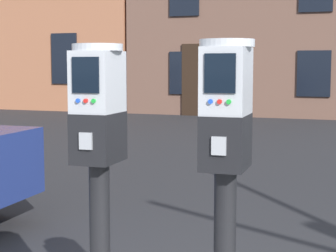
% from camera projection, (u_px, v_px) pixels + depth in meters
% --- Properties ---
extents(parking_meter_near_kerb, '(0.22, 0.26, 1.43)m').
position_uv_depth(parking_meter_near_kerb, '(99.00, 148.00, 2.46)').
color(parking_meter_near_kerb, black).
rests_on(parking_meter_near_kerb, sidewalk_slab).
extents(parking_meter_twin_adjacent, '(0.22, 0.26, 1.44)m').
position_uv_depth(parking_meter_twin_adjacent, '(226.00, 153.00, 2.26)').
color(parking_meter_twin_adjacent, black).
rests_on(parking_meter_twin_adjacent, sidewalk_slab).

